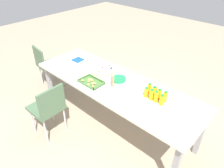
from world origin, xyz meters
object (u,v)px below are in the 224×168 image
at_px(chair_far_right, 48,107).
at_px(fruit_pizza, 103,70).
at_px(chair_end, 47,63).
at_px(juice_bottle_1, 159,94).
at_px(cardboard_tube, 113,81).
at_px(snack_tray, 91,82).
at_px(juice_bottle_4, 162,100).
at_px(party_table, 114,87).
at_px(juice_bottle_2, 154,92).
at_px(juice_bottle_0, 165,97).
at_px(plate_stack, 119,79).
at_px(juice_bottle_6, 151,94).
at_px(juice_bottle_7, 146,92).
at_px(juice_bottle_5, 156,97).
at_px(juice_bottle_3, 149,89).
at_px(napkin_stack, 78,60).

relative_size(chair_far_right, fruit_pizza, 2.19).
distance_m(chair_end, juice_bottle_1, 2.25).
xyz_separation_m(chair_far_right, cardboard_tube, (-0.54, -0.68, 0.32)).
bearing_deg(snack_tray, chair_far_right, 63.38).
relative_size(juice_bottle_4, fruit_pizza, 0.36).
relative_size(party_table, juice_bottle_2, 17.30).
height_order(juice_bottle_0, plate_stack, juice_bottle_0).
distance_m(juice_bottle_6, fruit_pizza, 0.93).
xyz_separation_m(party_table, juice_bottle_7, (-0.49, -0.04, 0.12)).
height_order(chair_far_right, juice_bottle_5, juice_bottle_5).
distance_m(chair_far_right, juice_bottle_6, 1.36).
bearing_deg(juice_bottle_3, snack_tray, 24.87).
bearing_deg(juice_bottle_7, juice_bottle_4, 178.49).
bearing_deg(plate_stack, juice_bottle_3, -177.46).
height_order(juice_bottle_1, fruit_pizza, juice_bottle_1).
bearing_deg(napkin_stack, party_table, 173.64).
distance_m(juice_bottle_1, napkin_stack, 1.52).
distance_m(juice_bottle_5, cardboard_tube, 0.60).
bearing_deg(juice_bottle_0, cardboard_tube, 15.47).
distance_m(juice_bottle_1, snack_tray, 0.92).
bearing_deg(juice_bottle_5, juice_bottle_6, 0.33).
bearing_deg(juice_bottle_5, juice_bottle_0, -138.43).
xyz_separation_m(juice_bottle_1, napkin_stack, (1.52, 0.01, -0.06)).
bearing_deg(cardboard_tube, snack_tray, 26.85).
bearing_deg(juice_bottle_6, plate_stack, -5.67).
xyz_separation_m(party_table, plate_stack, (-0.00, -0.09, 0.08)).
height_order(juice_bottle_5, juice_bottle_6, juice_bottle_5).
bearing_deg(cardboard_tube, napkin_stack, -10.69).
bearing_deg(juice_bottle_2, napkin_stack, 0.41).
distance_m(juice_bottle_6, juice_bottle_7, 0.08).
bearing_deg(snack_tray, fruit_pizza, -71.00).
relative_size(party_table, juice_bottle_5, 16.92).
height_order(juice_bottle_1, juice_bottle_4, juice_bottle_1).
bearing_deg(juice_bottle_3, plate_stack, 2.54).
bearing_deg(juice_bottle_6, fruit_pizza, -6.47).
relative_size(chair_far_right, napkin_stack, 5.53).
xyz_separation_m(juice_bottle_6, napkin_stack, (1.45, -0.06, -0.06)).
distance_m(party_table, juice_bottle_7, 0.51).
bearing_deg(cardboard_tube, fruit_pizza, -29.12).
bearing_deg(juice_bottle_7, fruit_pizza, -6.88).
relative_size(juice_bottle_3, juice_bottle_5, 1.01).
bearing_deg(juice_bottle_7, party_table, 4.73).
height_order(party_table, juice_bottle_3, juice_bottle_3).
xyz_separation_m(juice_bottle_7, snack_tray, (0.72, 0.25, -0.05)).
bearing_deg(snack_tray, juice_bottle_4, -165.19).
height_order(chair_end, juice_bottle_5, juice_bottle_5).
bearing_deg(napkin_stack, juice_bottle_1, -179.64).
bearing_deg(juice_bottle_0, chair_far_right, 35.41).
bearing_deg(party_table, juice_bottle_6, -176.14).
distance_m(juice_bottle_5, juice_bottle_7, 0.14).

